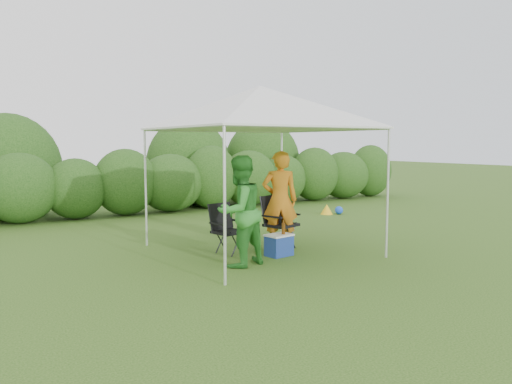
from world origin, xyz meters
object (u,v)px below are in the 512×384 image
woman (240,211)px  canopy (260,108)px  chair_left (225,225)px  chair_right (277,218)px  cooler (279,245)px  man (280,200)px

woman → canopy: bearing=-154.1°
canopy → chair_left: size_ratio=3.64×
chair_right → woman: size_ratio=0.55×
chair_right → cooler: 0.79m
chair_right → woman: 1.57m
canopy → chair_right: size_ratio=3.33×
chair_right → chair_left: size_ratio=1.09×
canopy → chair_left: canopy is taller
canopy → cooler: (0.08, -0.46, -2.28)m
chair_left → man: 1.09m
chair_left → man: (1.00, -0.17, 0.38)m
chair_right → man: size_ratio=0.54×
woman → chair_left: bearing=-120.1°
chair_right → chair_left: bearing=160.7°
chair_left → woman: woman is taller
man → cooler: (-0.34, -0.47, -0.68)m
chair_right → chair_left: 1.04m
canopy → chair_right: 1.99m
canopy → man: (0.43, 0.01, -1.60)m
man → cooler: man is taller
chair_left → man: bearing=-23.0°
chair_right → canopy: bearing=-179.7°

